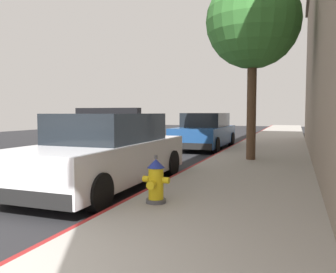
{
  "coord_description": "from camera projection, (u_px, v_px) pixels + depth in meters",
  "views": [
    {
      "loc": [
        2.56,
        -1.81,
        1.58
      ],
      "look_at": [
        -0.36,
        6.07,
        1.0
      ],
      "focal_mm": 37.1,
      "sensor_mm": 36.0,
      "label": 1
    }
  ],
  "objects": [
    {
      "name": "street_tree",
      "position": [
        253.0,
        22.0,
        10.36
      ],
      "size": [
        2.81,
        2.81,
        5.56
      ],
      "color": "brown",
      "rests_on": "sidewalk_pavement"
    },
    {
      "name": "sidewalk_pavement",
      "position": [
        262.0,
        158.0,
        11.51
      ],
      "size": [
        3.0,
        60.0,
        0.15
      ],
      "primitive_type": "cube",
      "color": "#9E9991",
      "rests_on": "ground"
    },
    {
      "name": "parked_car_silver_ahead",
      "position": [
        205.0,
        132.0,
        15.27
      ],
      "size": [
        1.94,
        4.84,
        1.56
      ],
      "color": "navy",
      "rests_on": "ground"
    },
    {
      "name": "fire_hydrant",
      "position": [
        156.0,
        181.0,
        5.5
      ],
      "size": [
        0.44,
        0.4,
        0.76
      ],
      "color": "#4C4C51",
      "rests_on": "sidewalk_pavement"
    },
    {
      "name": "police_cruiser",
      "position": [
        107.0,
        152.0,
        7.37
      ],
      "size": [
        1.94,
        4.84,
        1.68
      ],
      "color": "white",
      "rests_on": "ground"
    },
    {
      "name": "ground_plane",
      "position": [
        104.0,
        155.0,
        13.61
      ],
      "size": [
        31.62,
        60.0,
        0.2
      ],
      "primitive_type": "cube",
      "color": "#232326"
    },
    {
      "name": "curb_painted_edge",
      "position": [
        216.0,
        156.0,
        12.05
      ],
      "size": [
        0.08,
        60.0,
        0.15
      ],
      "primitive_type": "cube",
      "color": "maroon",
      "rests_on": "ground"
    }
  ]
}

